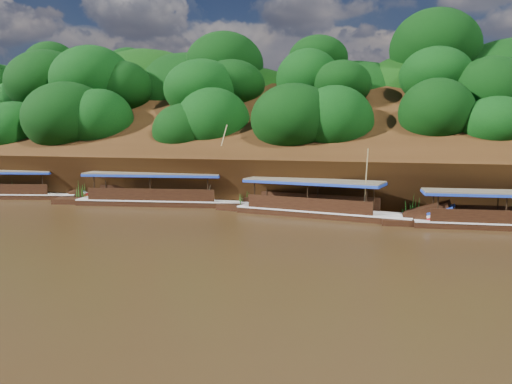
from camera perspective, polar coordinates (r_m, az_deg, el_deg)
ground at (r=27.42m, az=4.03°, el=-5.24°), size 160.00×160.00×0.00m
riverbank at (r=49.35m, az=10.22°, el=2.28°), size 120.00×30.06×19.40m
boat_1 at (r=34.12m, az=8.85°, el=-1.94°), size 14.56×4.23×5.18m
boat_2 at (r=39.70m, az=-9.15°, el=-0.68°), size 16.55×4.97×6.79m
boat_3 at (r=47.98m, az=-25.15°, el=0.01°), size 13.78×5.25×2.91m
reeds at (r=37.10m, az=2.35°, el=-0.71°), size 49.17×2.47×1.93m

